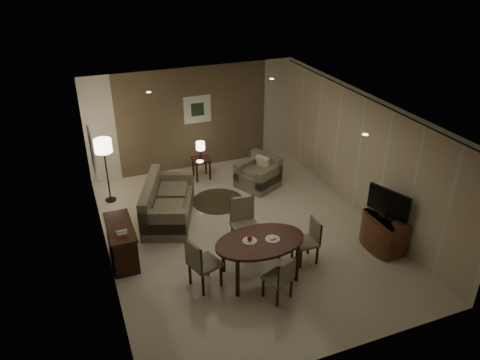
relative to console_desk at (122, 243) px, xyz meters
name	(u,v)px	position (x,y,z in m)	size (l,w,h in m)	color
room_shell	(236,167)	(2.49, 0.40, 0.98)	(5.50, 7.00, 2.70)	beige
taupe_accent	(194,119)	(2.49, 3.48, 0.98)	(3.96, 0.03, 2.70)	brown
curtain_wall	(359,156)	(5.17, 0.00, 0.95)	(0.08, 6.70, 2.58)	beige
curtain_rod	(366,97)	(5.17, 0.00, 2.27)	(0.03, 0.03, 6.80)	black
art_back_frame	(197,109)	(2.59, 3.46, 1.23)	(0.72, 0.03, 0.72)	silver
art_back_canvas	(198,109)	(2.59, 3.44, 1.23)	(0.34, 0.01, 0.34)	#1D321C
art_left_frame	(91,150)	(-0.23, 1.20, 1.48)	(0.03, 0.60, 0.80)	silver
art_left_canvas	(92,150)	(-0.21, 1.20, 1.48)	(0.01, 0.46, 0.64)	gray
downlight_nl	(200,161)	(1.09, -1.80, 2.31)	(0.10, 0.10, 0.01)	white
downlight_nr	(365,135)	(3.89, -1.80, 2.31)	(0.10, 0.10, 0.01)	white
downlight_fl	(149,92)	(1.09, 1.80, 2.31)	(0.10, 0.10, 0.01)	white
downlight_fr	(272,79)	(3.89, 1.80, 2.31)	(0.10, 0.10, 0.01)	white
console_desk	(122,243)	(0.00, 0.00, 0.00)	(0.48, 1.20, 0.75)	#431E15
telephone	(122,232)	(0.00, -0.30, 0.43)	(0.20, 0.14, 0.09)	white
tv_cabinet	(384,232)	(4.89, -1.50, -0.03)	(0.48, 0.90, 0.70)	#5B291B
flat_tv	(389,203)	(4.87, -1.50, 0.65)	(0.06, 0.88, 0.60)	black
dining_table	(260,258)	(2.24, -1.42, 0.01)	(1.65, 1.03, 0.77)	#431E15
chair_near	(278,277)	(2.29, -2.05, 0.05)	(0.41, 0.41, 0.84)	#77725C
chair_far	(246,227)	(2.31, -0.56, 0.15)	(0.51, 0.51, 1.06)	#77725C
chair_left	(205,263)	(1.24, -1.31, 0.11)	(0.47, 0.47, 0.98)	#77725C
chair_right	(305,242)	(3.22, -1.32, 0.06)	(0.42, 0.42, 0.86)	#77725C
plate_a	(250,241)	(2.06, -1.37, 0.41)	(0.26, 0.26, 0.02)	white
plate_b	(273,239)	(2.46, -1.47, 0.41)	(0.26, 0.26, 0.02)	white
fruit_apple	(250,238)	(2.06, -1.37, 0.46)	(0.09, 0.09, 0.09)	#A61412
napkin	(273,238)	(2.46, -1.47, 0.43)	(0.12, 0.08, 0.03)	white
round_rug	(218,201)	(2.42, 1.44, -0.37)	(1.22, 1.22, 0.01)	#413D24
sofa	(168,201)	(1.17, 1.11, 0.07)	(0.94, 1.89, 0.89)	#77725C
armchair	(258,172)	(3.58, 1.77, 0.02)	(0.88, 0.83, 0.79)	#77725C
side_table	(201,168)	(2.42, 2.74, -0.10)	(0.43, 0.43, 0.55)	black
table_lamp	(201,149)	(2.42, 2.74, 0.42)	(0.22, 0.22, 0.50)	#FFEAC1
floor_lamp	(107,171)	(0.07, 2.41, 0.40)	(0.39, 0.39, 1.55)	#FFE5B7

